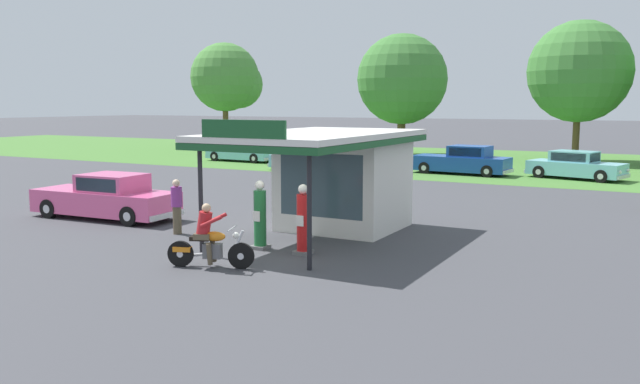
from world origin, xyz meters
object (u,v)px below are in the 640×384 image
(gas_pump_nearside, at_px, (260,218))
(parked_car_back_row_far_left, at_px, (462,161))
(gas_pump_offside, at_px, (303,223))
(motorcycle_with_rider, at_px, (209,241))
(parked_car_back_row_far_right, at_px, (243,151))
(featured_classic_sedan, at_px, (107,198))
(parked_car_back_row_centre_left, at_px, (311,158))
(bystander_chatting_near_pumps, at_px, (177,205))
(parked_car_back_row_left, at_px, (576,166))

(gas_pump_nearside, xyz_separation_m, parked_car_back_row_far_left, (-0.48, 21.29, -0.13))
(gas_pump_offside, xyz_separation_m, parked_car_back_row_far_left, (-1.84, 21.29, -0.12))
(motorcycle_with_rider, relative_size, parked_car_back_row_far_right, 0.40)
(motorcycle_with_rider, distance_m, featured_classic_sedan, 8.32)
(gas_pump_nearside, relative_size, parked_car_back_row_far_right, 0.36)
(gas_pump_offside, relative_size, parked_car_back_row_far_left, 0.33)
(gas_pump_nearside, xyz_separation_m, motorcycle_with_rider, (0.04, -2.31, -0.21))
(parked_car_back_row_centre_left, relative_size, bystander_chatting_near_pumps, 3.10)
(bystander_chatting_near_pumps, bearing_deg, parked_car_back_row_left, 67.51)
(gas_pump_offside, relative_size, motorcycle_with_rider, 0.91)
(gas_pump_nearside, relative_size, parked_car_back_row_far_left, 0.34)
(gas_pump_offside, height_order, parked_car_back_row_far_left, gas_pump_offside)
(gas_pump_nearside, distance_m, parked_car_back_row_far_right, 27.36)
(parked_car_back_row_far_left, bearing_deg, featured_classic_sedan, -109.15)
(gas_pump_offside, height_order, motorcycle_with_rider, gas_pump_offside)
(parked_car_back_row_far_left, distance_m, bystander_chatting_near_pumps, 20.95)
(parked_car_back_row_far_left, height_order, parked_car_back_row_far_right, parked_car_back_row_far_left)
(motorcycle_with_rider, height_order, bystander_chatting_near_pumps, bystander_chatting_near_pumps)
(parked_car_back_row_far_left, bearing_deg, parked_car_back_row_left, 5.10)
(parked_car_back_row_far_left, bearing_deg, gas_pump_offside, -85.07)
(parked_car_back_row_far_left, distance_m, parked_car_back_row_centre_left, 8.95)
(parked_car_back_row_far_left, relative_size, bystander_chatting_near_pumps, 3.36)
(featured_classic_sedan, xyz_separation_m, parked_car_back_row_centre_left, (-1.90, 17.98, -0.03))
(motorcycle_with_rider, height_order, parked_car_back_row_far_right, motorcycle_with_rider)
(featured_classic_sedan, relative_size, parked_car_back_row_centre_left, 1.07)
(motorcycle_with_rider, bearing_deg, parked_car_back_row_centre_left, 113.08)
(parked_car_back_row_far_left, xyz_separation_m, parked_car_back_row_centre_left, (-8.76, -1.80, -0.05))
(featured_classic_sedan, xyz_separation_m, parked_car_back_row_far_left, (6.87, 19.78, 0.03))
(parked_car_back_row_left, bearing_deg, parked_car_back_row_centre_left, -170.99)
(featured_classic_sedan, relative_size, bystander_chatting_near_pumps, 3.31)
(parked_car_back_row_far_right, distance_m, parked_car_back_row_centre_left, 7.30)
(parked_car_back_row_far_right, bearing_deg, parked_car_back_row_left, -0.93)
(parked_car_back_row_left, bearing_deg, featured_classic_sedan, -122.18)
(parked_car_back_row_far_left, distance_m, parked_car_back_row_far_right, 15.58)
(featured_classic_sedan, xyz_separation_m, bystander_chatting_near_pumps, (3.97, -0.98, 0.19))
(gas_pump_offside, bearing_deg, gas_pump_nearside, 180.00)
(parked_car_back_row_centre_left, bearing_deg, motorcycle_with_rider, -66.92)
(parked_car_back_row_far_right, bearing_deg, parked_car_back_row_centre_left, -21.47)
(motorcycle_with_rider, height_order, featured_classic_sedan, motorcycle_with_rider)
(parked_car_back_row_far_left, xyz_separation_m, parked_car_back_row_far_right, (-15.56, 0.87, -0.04))
(gas_pump_nearside, bearing_deg, bystander_chatting_near_pumps, 170.94)
(gas_pump_offside, xyz_separation_m, featured_classic_sedan, (-8.70, 1.52, -0.15))
(parked_car_back_row_far_left, relative_size, parked_car_back_row_centre_left, 1.08)
(gas_pump_nearside, distance_m, motorcycle_with_rider, 2.32)
(gas_pump_nearside, bearing_deg, featured_classic_sedan, 168.35)
(gas_pump_nearside, distance_m, featured_classic_sedan, 7.51)
(bystander_chatting_near_pumps, bearing_deg, motorcycle_with_rider, -39.76)
(gas_pump_nearside, xyz_separation_m, bystander_chatting_near_pumps, (-3.38, 0.54, 0.02))
(motorcycle_with_rider, distance_m, parked_car_back_row_left, 24.72)
(parked_car_back_row_far_left, xyz_separation_m, bystander_chatting_near_pumps, (-2.90, -20.75, 0.16))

